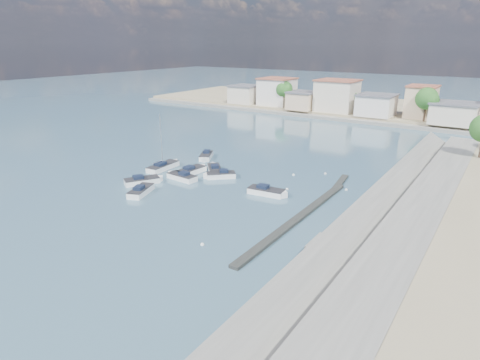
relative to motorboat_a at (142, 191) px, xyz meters
The scene contains 17 objects.
ground 37.05m from the motorboat_a, 67.63° to the left, with size 400.00×400.00×0.00m, color #325364.
seawall_walkway 33.41m from the motorboat_a, 12.56° to the left, with size 5.00×90.00×1.80m, color slate.
breakwater 22.13m from the motorboat_a, 18.30° to the left, with size 2.00×31.02×0.35m.
far_shore_land 87.41m from the motorboat_a, 80.72° to the left, with size 160.00×40.00×1.40m, color gray.
far_shore_quay 66.77m from the motorboat_a, 77.81° to the left, with size 160.00×2.50×0.80m, color slate.
far_town 75.52m from the motorboat_a, 70.78° to the left, with size 113.01×12.80×8.35m.
shore_trees 66.55m from the motorboat_a, 70.21° to the left, with size 74.56×38.32×7.92m.
motorboat_a is the anchor object (origin of this frame).
motorboat_b 4.07m from the motorboat_a, 133.18° to the left, with size 4.17×5.18×1.48m.
motorboat_c 7.28m from the motorboat_a, 86.75° to the left, with size 5.32×2.13×1.48m.
motorboat_d 11.98m from the motorboat_a, 66.87° to the left, with size 4.26×4.18×1.48m.
motorboat_e 10.58m from the motorboat_a, 90.92° to the left, with size 2.27×5.60×1.48m.
motorboat_f 13.26m from the motorboat_a, 80.60° to the left, with size 4.53×4.62×1.48m.
motorboat_g 18.48m from the motorboat_a, 101.14° to the left, with size 3.81×4.99×1.48m.
motorboat_h 16.90m from the motorboat_a, 32.39° to the left, with size 5.52×2.53×1.48m.
sailboat 11.11m from the motorboat_a, 118.96° to the left, with size 2.44×6.58×9.00m.
mooring_buoys 21.23m from the motorboat_a, 29.26° to the left, with size 14.19×28.72×0.39m.
Camera 1 is at (25.00, -28.38, 19.19)m, focal length 30.00 mm.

